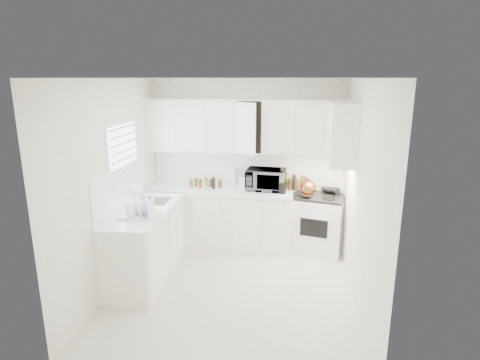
% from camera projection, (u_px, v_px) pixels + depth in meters
% --- Properties ---
extents(floor, '(3.20, 3.20, 0.00)m').
position_uv_depth(floor, '(233.00, 288.00, 5.05)').
color(floor, silver).
rests_on(floor, ground).
extents(ceiling, '(3.20, 3.20, 0.00)m').
position_uv_depth(ceiling, '(232.00, 78.00, 4.40)').
color(ceiling, white).
rests_on(ceiling, ground).
extents(wall_back, '(3.00, 0.00, 3.00)m').
position_uv_depth(wall_back, '(247.00, 163.00, 6.26)').
color(wall_back, white).
rests_on(wall_back, ground).
extents(wall_front, '(3.00, 0.00, 3.00)m').
position_uv_depth(wall_front, '(204.00, 244.00, 3.19)').
color(wall_front, white).
rests_on(wall_front, ground).
extents(wall_left, '(0.00, 3.20, 3.20)m').
position_uv_depth(wall_left, '(113.00, 186.00, 4.91)').
color(wall_left, white).
rests_on(wall_left, ground).
extents(wall_right, '(0.00, 3.20, 3.20)m').
position_uv_depth(wall_right, '(362.00, 195.00, 4.54)').
color(wall_right, white).
rests_on(wall_right, ground).
extents(window_blinds, '(0.06, 0.96, 1.06)m').
position_uv_depth(window_blinds, '(125.00, 161.00, 5.18)').
color(window_blinds, white).
rests_on(window_blinds, wall_left).
extents(lower_cabinets_back, '(2.22, 0.60, 0.90)m').
position_uv_depth(lower_cabinets_back, '(220.00, 219.00, 6.24)').
color(lower_cabinets_back, white).
rests_on(lower_cabinets_back, floor).
extents(lower_cabinets_left, '(0.60, 1.60, 0.90)m').
position_uv_depth(lower_cabinets_left, '(146.00, 244.00, 5.28)').
color(lower_cabinets_left, white).
rests_on(lower_cabinets_left, floor).
extents(countertop_back, '(2.24, 0.64, 0.05)m').
position_uv_depth(countertop_back, '(220.00, 190.00, 6.11)').
color(countertop_back, white).
rests_on(countertop_back, lower_cabinets_back).
extents(countertop_left, '(0.64, 1.62, 0.05)m').
position_uv_depth(countertop_left, '(145.00, 211.00, 5.16)').
color(countertop_left, white).
rests_on(countertop_left, lower_cabinets_left).
extents(backsplash_back, '(2.98, 0.02, 0.55)m').
position_uv_depth(backsplash_back, '(247.00, 168.00, 6.27)').
color(backsplash_back, white).
rests_on(backsplash_back, wall_back).
extents(backsplash_left, '(0.02, 1.60, 0.55)m').
position_uv_depth(backsplash_left, '(121.00, 188.00, 5.12)').
color(backsplash_left, white).
rests_on(backsplash_left, wall_left).
extents(upper_cabinets_back, '(3.00, 0.33, 0.80)m').
position_uv_depth(upper_cabinets_back, '(246.00, 152.00, 6.06)').
color(upper_cabinets_back, white).
rests_on(upper_cabinets_back, wall_back).
extents(upper_cabinets_right, '(0.33, 0.90, 0.80)m').
position_uv_depth(upper_cabinets_right, '(340.00, 163.00, 5.30)').
color(upper_cabinets_right, white).
rests_on(upper_cabinets_right, wall_right).
extents(sink, '(0.42, 0.38, 0.30)m').
position_uv_depth(sink, '(153.00, 193.00, 5.46)').
color(sink, gray).
rests_on(sink, countertop_left).
extents(stove, '(0.87, 0.78, 1.14)m').
position_uv_depth(stove, '(318.00, 215.00, 6.03)').
color(stove, white).
rests_on(stove, floor).
extents(tea_kettle, '(0.35, 0.33, 0.26)m').
position_uv_depth(tea_kettle, '(308.00, 187.00, 5.77)').
color(tea_kettle, brown).
rests_on(tea_kettle, stove).
extents(frying_pan, '(0.37, 0.52, 0.04)m').
position_uv_depth(frying_pan, '(331.00, 188.00, 6.06)').
color(frying_pan, black).
rests_on(frying_pan, stove).
extents(microwave, '(0.60, 0.37, 0.39)m').
position_uv_depth(microwave, '(266.00, 177.00, 6.00)').
color(microwave, gray).
rests_on(microwave, countertop_back).
extents(rice_cooker, '(0.26, 0.26, 0.22)m').
position_uv_depth(rice_cooker, '(246.00, 181.00, 6.13)').
color(rice_cooker, white).
rests_on(rice_cooker, countertop_back).
extents(paper_towel, '(0.12, 0.12, 0.27)m').
position_uv_depth(paper_towel, '(233.00, 177.00, 6.27)').
color(paper_towel, white).
rests_on(paper_towel, countertop_back).
extents(utensil_crock, '(0.16, 0.16, 0.40)m').
position_uv_depth(utensil_crock, '(282.00, 180.00, 5.80)').
color(utensil_crock, black).
rests_on(utensil_crock, countertop_back).
extents(dish_rack, '(0.46, 0.36, 0.24)m').
position_uv_depth(dish_rack, '(140.00, 207.00, 4.84)').
color(dish_rack, white).
rests_on(dish_rack, countertop_left).
extents(spice_left_0, '(0.06, 0.06, 0.13)m').
position_uv_depth(spice_left_0, '(193.00, 181.00, 6.27)').
color(spice_left_0, brown).
rests_on(spice_left_0, countertop_back).
extents(spice_left_1, '(0.06, 0.06, 0.13)m').
position_uv_depth(spice_left_1, '(196.00, 183.00, 6.17)').
color(spice_left_1, '#31832B').
rests_on(spice_left_1, countertop_back).
extents(spice_left_2, '(0.06, 0.06, 0.13)m').
position_uv_depth(spice_left_2, '(202.00, 182.00, 6.25)').
color(spice_left_2, red).
rests_on(spice_left_2, countertop_back).
extents(spice_left_3, '(0.06, 0.06, 0.13)m').
position_uv_depth(spice_left_3, '(205.00, 183.00, 6.15)').
color(spice_left_3, '#B6D632').
rests_on(spice_left_3, countertop_back).
extents(spice_left_4, '(0.06, 0.06, 0.13)m').
position_uv_depth(spice_left_4, '(211.00, 182.00, 6.23)').
color(spice_left_4, '#4D2916').
rests_on(spice_left_4, countertop_back).
extents(spice_left_5, '(0.06, 0.06, 0.13)m').
position_uv_depth(spice_left_5, '(215.00, 184.00, 6.13)').
color(spice_left_5, black).
rests_on(spice_left_5, countertop_back).
extents(spice_left_6, '(0.06, 0.06, 0.13)m').
position_uv_depth(spice_left_6, '(221.00, 182.00, 6.21)').
color(spice_left_6, brown).
rests_on(spice_left_6, countertop_back).
extents(sauce_right_0, '(0.06, 0.06, 0.19)m').
position_uv_depth(sauce_right_0, '(283.00, 182.00, 6.12)').
color(sauce_right_0, red).
rests_on(sauce_right_0, countertop_back).
extents(sauce_right_1, '(0.06, 0.06, 0.19)m').
position_uv_depth(sauce_right_1, '(287.00, 183.00, 6.06)').
color(sauce_right_1, '#B6D632').
rests_on(sauce_right_1, countertop_back).
extents(sauce_right_2, '(0.06, 0.06, 0.19)m').
position_uv_depth(sauce_right_2, '(290.00, 182.00, 6.11)').
color(sauce_right_2, '#4D2916').
rests_on(sauce_right_2, countertop_back).
extents(sauce_right_3, '(0.06, 0.06, 0.19)m').
position_uv_depth(sauce_right_3, '(294.00, 183.00, 6.05)').
color(sauce_right_3, black).
rests_on(sauce_right_3, countertop_back).
extents(sauce_right_4, '(0.06, 0.06, 0.19)m').
position_uv_depth(sauce_right_4, '(298.00, 182.00, 6.10)').
color(sauce_right_4, brown).
rests_on(sauce_right_4, countertop_back).
extents(sauce_right_5, '(0.06, 0.06, 0.19)m').
position_uv_depth(sauce_right_5, '(301.00, 183.00, 6.03)').
color(sauce_right_5, '#31832B').
rests_on(sauce_right_5, countertop_back).
extents(sauce_right_6, '(0.06, 0.06, 0.19)m').
position_uv_depth(sauce_right_6, '(305.00, 183.00, 6.08)').
color(sauce_right_6, red).
rests_on(sauce_right_6, countertop_back).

